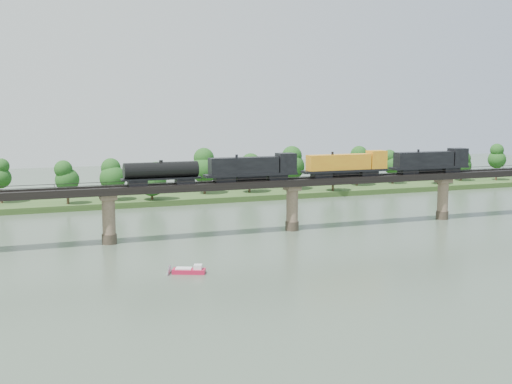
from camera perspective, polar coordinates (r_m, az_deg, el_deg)
name	(u,v)px	position (r m, az deg, el deg)	size (l,w,h in m)	color
ground	(359,261)	(116.89, 9.18, -6.04)	(400.00, 400.00, 0.00)	#394939
far_bank	(219,195)	(193.84, -3.34, -0.23)	(300.00, 24.00, 1.60)	#2B461C
bridge	(292,206)	(142.11, 3.23, -1.25)	(236.00, 30.00, 11.50)	#473A2D
bridge_superstructure	(292,178)	(141.26, 3.25, 1.29)	(220.00, 4.90, 0.75)	black
far_treeline	(196,171)	(186.34, -5.37, 1.91)	(289.06, 17.54, 13.60)	#382619
freight_train	(316,166)	(143.37, 5.32, 2.34)	(83.40, 3.25, 5.74)	black
motorboat	(189,270)	(107.31, -5.94, -6.94)	(5.73, 3.93, 1.51)	#B61437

